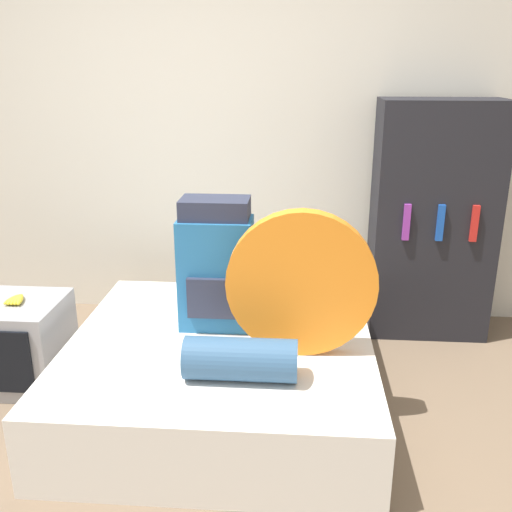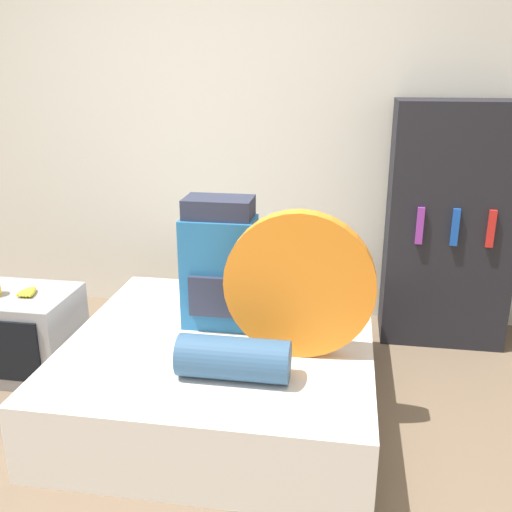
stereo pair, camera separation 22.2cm
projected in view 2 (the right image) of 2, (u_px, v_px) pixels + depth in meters
name	position (u px, v px, depth m)	size (l,w,h in m)	color
ground_plane	(151.00, 479.00, 2.47)	(16.00, 16.00, 0.00)	brown
wall_back	(233.00, 127.00, 3.81)	(8.00, 0.05, 2.60)	silver
bed	(222.00, 370.00, 2.97)	(1.53, 1.52, 0.38)	silver
backpack	(219.00, 265.00, 2.96)	(0.38, 0.26, 0.69)	#23669E
tent_bag	(299.00, 285.00, 2.64)	(0.71, 0.09, 0.71)	orange
sleeping_roll	(234.00, 358.00, 2.51)	(0.50, 0.19, 0.19)	#33567A
television	(21.00, 333.00, 3.27)	(0.62, 0.48, 0.48)	#939399
banana_bunch	(29.00, 292.00, 3.18)	(0.11, 0.14, 0.03)	yellow
bookshelf	(449.00, 225.00, 3.53)	(0.75, 0.41, 1.51)	black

